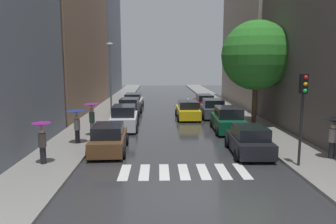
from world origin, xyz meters
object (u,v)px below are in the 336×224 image
at_px(parked_car_left_nearest, 109,139).
at_px(parked_car_left_fourth, 133,101).
at_px(pedestrian_by_kerb, 92,113).
at_px(traffic_light_right_corner, 303,99).
at_px(parked_car_right_fourth, 204,102).
at_px(pedestrian_foreground, 77,119).
at_px(parked_car_right_third, 213,109).
at_px(parked_car_left_third, 130,108).
at_px(pedestrian_near_tree, 42,135).
at_px(parked_car_right_nearest, 249,141).
at_px(lamp_post_left, 110,73).
at_px(parked_car_right_second, 228,120).
at_px(parked_car_left_second, 124,118).
at_px(pedestrian_far_side, 333,130).
at_px(street_tree_right, 256,56).
at_px(taxi_midroad, 188,110).

relative_size(parked_car_left_nearest, parked_car_left_fourth, 0.92).
xyz_separation_m(pedestrian_by_kerb, traffic_light_right_corner, (10.99, -6.66, 1.60)).
xyz_separation_m(parked_car_right_fourth, pedestrian_by_kerb, (-9.40, -13.47, 0.95)).
distance_m(parked_car_left_nearest, pedestrian_foreground, 2.73).
bearing_deg(pedestrian_by_kerb, parked_car_right_third, 172.82).
relative_size(parked_car_left_fourth, parked_car_right_third, 1.09).
xyz_separation_m(parked_car_left_third, pedestrian_near_tree, (-2.83, -14.96, 0.76)).
distance_m(parked_car_right_nearest, lamp_post_left, 16.34).
height_order(pedestrian_by_kerb, traffic_light_right_corner, traffic_light_right_corner).
relative_size(parked_car_left_third, parked_car_right_fourth, 0.96).
xyz_separation_m(parked_car_left_nearest, pedestrian_foreground, (-2.10, 1.49, 0.90)).
bearing_deg(parked_car_right_nearest, parked_car_right_second, 0.71).
distance_m(parked_car_right_second, pedestrian_near_tree, 13.10).
xyz_separation_m(parked_car_left_second, pedestrian_near_tree, (-2.98, -8.66, 0.70)).
bearing_deg(traffic_light_right_corner, pedestrian_by_kerb, 148.79).
bearing_deg(pedestrian_far_side, parked_car_right_second, 133.83).
bearing_deg(parked_car_right_third, street_tree_right, -146.04).
relative_size(parked_car_left_second, pedestrian_far_side, 2.18).
relative_size(parked_car_left_fourth, pedestrian_far_side, 2.31).
xyz_separation_m(parked_car_right_nearest, pedestrian_near_tree, (-10.47, -1.81, 0.81)).
bearing_deg(parked_car_right_third, lamp_post_left, 85.56).
bearing_deg(pedestrian_near_tree, pedestrian_foreground, -147.80).
distance_m(parked_car_right_third, lamp_post_left, 9.96).
bearing_deg(lamp_post_left, street_tree_right, -23.54).
height_order(taxi_midroad, traffic_light_right_corner, traffic_light_right_corner).
bearing_deg(pedestrian_foreground, parked_car_right_fourth, -15.19).
height_order(pedestrian_far_side, street_tree_right, street_tree_right).
distance_m(parked_car_right_nearest, parked_car_right_second, 5.89).
bearing_deg(parked_car_left_nearest, parked_car_right_fourth, -26.86).
relative_size(parked_car_left_fourth, parked_car_right_fourth, 1.01).
distance_m(parked_car_left_nearest, parked_car_right_fourth, 18.66).
bearing_deg(pedestrian_far_side, pedestrian_by_kerb, 173.95).
height_order(parked_car_right_third, taxi_midroad, taxi_midroad).
height_order(parked_car_right_fourth, pedestrian_foreground, pedestrian_foreground).
bearing_deg(parked_car_right_fourth, parked_car_left_nearest, 154.32).
xyz_separation_m(parked_car_left_fourth, pedestrian_near_tree, (-2.77, -20.41, 0.79)).
bearing_deg(taxi_midroad, pedestrian_near_tree, 147.72).
xyz_separation_m(parked_car_left_nearest, parked_car_right_fourth, (7.78, 16.96, -0.00)).
relative_size(parked_car_left_nearest, parked_car_right_fourth, 0.93).
distance_m(pedestrian_near_tree, street_tree_right, 16.69).
height_order(parked_car_right_nearest, pedestrian_foreground, pedestrian_foreground).
bearing_deg(parked_car_right_fourth, parked_car_left_second, 143.94).
height_order(parked_car_right_nearest, pedestrian_near_tree, pedestrian_near_tree).
xyz_separation_m(pedestrian_by_kerb, street_tree_right, (11.90, 3.66, 3.81)).
xyz_separation_m(parked_car_left_fourth, taxi_midroad, (5.40, -7.25, 0.01)).
bearing_deg(parked_car_left_third, parked_car_right_second, -131.57).
relative_size(parked_car_right_nearest, pedestrian_foreground, 2.10).
bearing_deg(parked_car_right_fourth, street_tree_right, -166.73).
bearing_deg(parked_car_right_nearest, parked_car_right_fourth, 1.52).
bearing_deg(parked_car_right_third, parked_car_right_fourth, 1.85).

